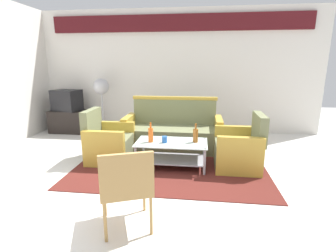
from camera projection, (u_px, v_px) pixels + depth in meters
The scene contains 14 objects.
ground_plane at pixel (156, 188), 3.33m from camera, with size 14.00×14.00×0.00m, color silver.
wall_back at pixel (177, 69), 5.92m from camera, with size 6.52×0.19×2.80m.
rug at pixel (171, 163), 4.17m from camera, with size 2.95×2.28×0.01m, color #511E19.
couch at pixel (173, 133), 4.82m from camera, with size 1.80×0.74×0.96m.
armchair_left at pixel (109, 144), 4.25m from camera, with size 0.71×0.77×0.85m.
armchair_right at pixel (239, 150), 3.93m from camera, with size 0.71×0.77×0.85m.
coffee_table at pixel (171, 150), 3.96m from camera, with size 1.10×0.60×0.40m.
bottle_orange at pixel (151, 135), 3.90m from camera, with size 0.08×0.08×0.31m.
bottle_brown at pixel (196, 135), 3.89m from camera, with size 0.08×0.08×0.30m.
cup at pixel (165, 139), 3.89m from camera, with size 0.08×0.08×0.10m, color #2659A5.
tv_stand at pixel (69, 121), 6.03m from camera, with size 0.80×0.50×0.52m, color black.
television at pixel (67, 100), 5.92m from camera, with size 0.68×0.56×0.48m.
pedestal_fan at pixel (101, 90), 5.80m from camera, with size 0.36×0.36×1.27m.
wicker_chair at pixel (126, 184), 2.37m from camera, with size 0.62×0.62×0.84m.
Camera 1 is at (0.54, -3.00, 1.59)m, focal length 27.14 mm.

